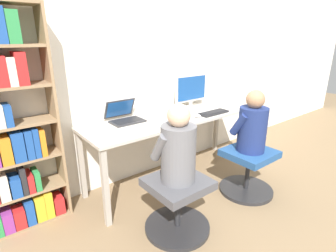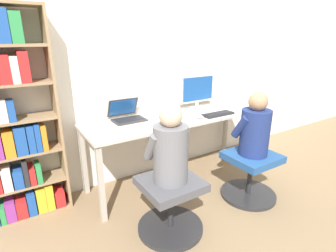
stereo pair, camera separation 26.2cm
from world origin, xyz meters
The scene contains 12 objects.
ground_plane centered at (0.00, 0.00, 0.00)m, with size 14.00×14.00×0.00m, color #846B4C.
wall_back centered at (0.00, 0.70, 1.30)m, with size 10.00×0.05×2.60m.
desk centered at (0.00, 0.32, 0.70)m, with size 2.11×0.63×0.78m.
desktop_monitor centered at (0.40, 0.50, 0.99)m, with size 0.49×0.17×0.41m.
laptop centered at (-0.54, 0.50, 0.82)m, with size 0.33×0.31×0.22m.
keyboard centered at (0.40, 0.12, 0.79)m, with size 0.38×0.14×0.03m.
computer_mouse_by_keyboard centered at (0.15, 0.13, 0.79)m, with size 0.07×0.10×0.03m.
office_chair_left centered at (0.42, -0.39, 0.26)m, with size 0.57×0.57×0.49m.
office_chair_right centered at (-0.56, -0.38, 0.26)m, with size 0.57×0.57×0.49m.
person_at_monitor centered at (0.42, -0.39, 0.76)m, with size 0.35×0.31×0.64m.
person_at_laptop centered at (-0.56, -0.38, 0.77)m, with size 0.35×0.31×0.65m.
bookshelf centered at (-1.60, 0.51, 0.91)m, with size 0.71×0.26×1.87m.
Camera 2 is at (-1.59, -1.98, 1.60)m, focal length 28.00 mm.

